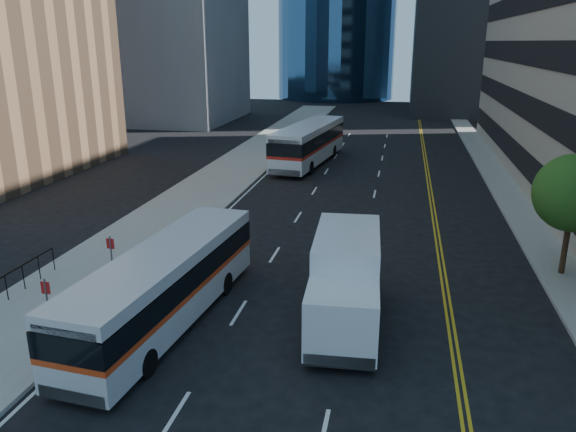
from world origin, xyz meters
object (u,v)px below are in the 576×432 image
at_px(box_truck, 345,281).
at_px(bus_front, 165,284).
at_px(bus_rear, 309,143).
at_px(street_tree, 573,193).

bearing_deg(box_truck, bus_front, -172.44).
bearing_deg(bus_front, bus_rear, 94.31).
bearing_deg(street_tree, box_truck, -144.85).
distance_m(bus_rear, box_truck, 27.21).
bearing_deg(box_truck, street_tree, 31.92).
relative_size(street_tree, bus_rear, 0.41).
bearing_deg(box_truck, bus_rear, 98.87).
bearing_deg(bus_rear, street_tree, -47.75).
height_order(bus_front, bus_rear, bus_rear).
xyz_separation_m(street_tree, bus_rear, (-14.30, 20.54, -1.91)).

